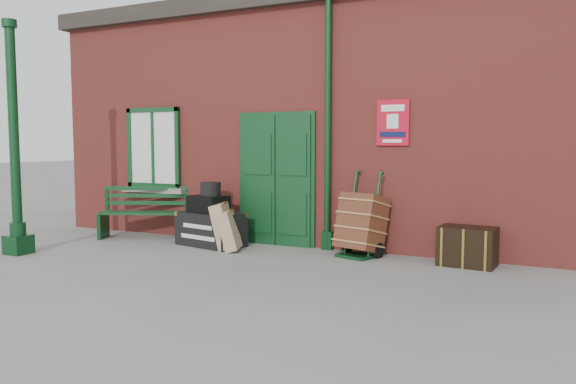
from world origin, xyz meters
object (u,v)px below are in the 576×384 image
Objects in this scene: bench at (145,211)px; porter_trolley at (361,224)px; houdini_trunk at (211,229)px; dark_trunk at (467,246)px.

porter_trolley is (4.12, 0.10, 0.01)m from bench.
porter_trolley is at bearing 17.60° from houdini_trunk.
houdini_trunk is 0.88× the size of porter_trolley.
houdini_trunk is 1.47× the size of dark_trunk.
bench is 1.44× the size of houdini_trunk.
houdini_trunk is at bearing -29.11° from bench.
bench is 1.27× the size of porter_trolley.
bench is at bearing -173.45° from dark_trunk.
houdini_trunk reaches higher than dark_trunk.
dark_trunk is (4.16, 0.25, -0.01)m from houdini_trunk.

